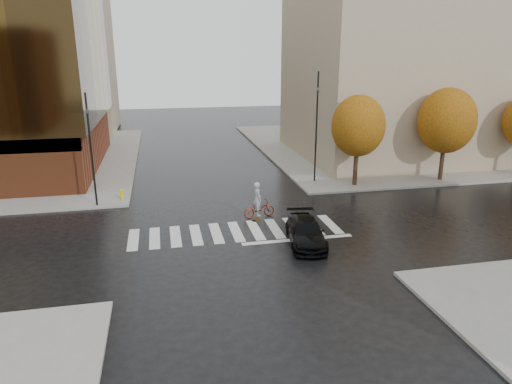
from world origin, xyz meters
TOP-DOWN VIEW (x-y plane):
  - ground at (0.00, 0.00)m, footprint 120.00×120.00m
  - sidewalk_ne at (21.00, 21.00)m, footprint 30.00×30.00m
  - crosswalk at (0.00, 0.50)m, footprint 12.00×3.00m
  - building_ne_tan at (17.00, 17.00)m, footprint 16.00×16.00m
  - building_nw_far at (-16.00, 37.00)m, footprint 14.00×12.00m
  - tree_ne_a at (10.00, 7.40)m, footprint 3.80×3.80m
  - tree_ne_b at (17.00, 7.40)m, footprint 4.20×4.20m
  - sedan at (3.25, -1.80)m, footprint 2.38×4.53m
  - cyclist at (1.70, 2.50)m, footprint 2.00×0.98m
  - traffic_light_nw at (-7.98, 6.41)m, footprint 0.19×0.17m
  - traffic_light_ne at (7.45, 9.00)m, footprint 0.22×0.24m
  - fire_hydrant at (-6.50, 7.38)m, footprint 0.24×0.24m
  - manhole at (1.48, 2.00)m, footprint 0.77×0.77m

SIDE VIEW (x-z plane):
  - ground at x=0.00m, z-range 0.00..0.00m
  - crosswalk at x=0.00m, z-range 0.00..0.01m
  - manhole at x=1.48m, z-range 0.00..0.01m
  - sidewalk_ne at x=21.00m, z-range 0.00..0.15m
  - fire_hydrant at x=-6.50m, z-range 0.18..0.86m
  - sedan at x=3.25m, z-range 0.00..1.25m
  - cyclist at x=1.70m, z-range -0.35..1.83m
  - traffic_light_nw at x=-7.98m, z-range 0.61..7.66m
  - tree_ne_a at x=10.00m, z-range 1.20..7.71m
  - tree_ne_b at x=17.00m, z-range 1.17..8.07m
  - traffic_light_ne at x=7.45m, z-range 0.80..8.83m
  - building_ne_tan at x=17.00m, z-range 0.15..18.15m
  - building_nw_far at x=-16.00m, z-range 0.15..20.15m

